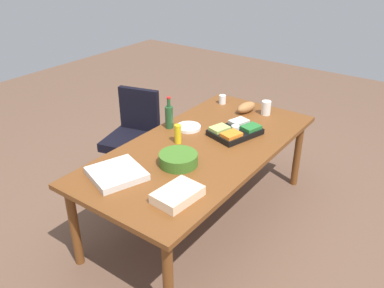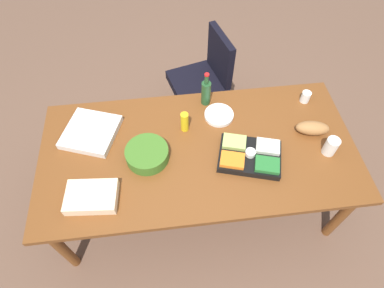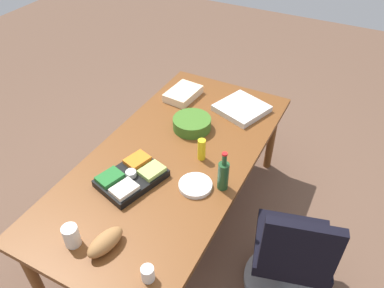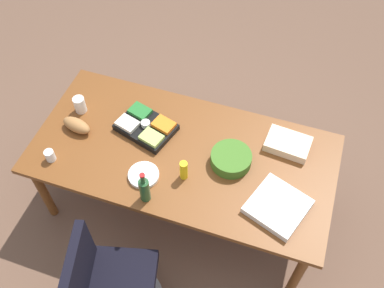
% 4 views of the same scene
% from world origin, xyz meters
% --- Properties ---
extents(ground_plane, '(10.00, 10.00, 0.00)m').
position_xyz_m(ground_plane, '(0.00, 0.00, 0.00)').
color(ground_plane, brown).
extents(conference_table, '(2.24, 1.09, 0.75)m').
position_xyz_m(conference_table, '(0.00, 0.00, 0.68)').
color(conference_table, brown).
rests_on(conference_table, ground).
extents(office_chair, '(0.59, 0.59, 0.93)m').
position_xyz_m(office_chair, '(0.17, 0.97, 0.37)').
color(office_chair, gray).
rests_on(office_chair, ground).
extents(mustard_bottle, '(0.07, 0.07, 0.16)m').
position_xyz_m(mustard_bottle, '(-0.08, 0.19, 0.83)').
color(mustard_bottle, yellow).
rests_on(mustard_bottle, conference_table).
extents(sheet_cake, '(0.34, 0.25, 0.07)m').
position_xyz_m(sheet_cake, '(-0.72, -0.30, 0.78)').
color(sheet_cake, beige).
rests_on(sheet_cake, conference_table).
extents(mayo_jar, '(0.10, 0.10, 0.14)m').
position_xyz_m(mayo_jar, '(0.90, -0.13, 0.81)').
color(mayo_jar, white).
rests_on(mayo_jar, conference_table).
extents(veggie_tray, '(0.49, 0.41, 0.09)m').
position_xyz_m(veggie_tray, '(0.34, -0.12, 0.78)').
color(veggie_tray, black).
rests_on(veggie_tray, conference_table).
extents(bread_loaf, '(0.26, 0.15, 0.10)m').
position_xyz_m(bread_loaf, '(0.84, 0.05, 0.80)').
color(bread_loaf, '#A06B3A').
rests_on(bread_loaf, conference_table).
extents(salad_bowl, '(0.36, 0.36, 0.09)m').
position_xyz_m(salad_bowl, '(-0.36, -0.03, 0.79)').
color(salad_bowl, '#3D6D22').
rests_on(salad_bowl, conference_table).
extents(paper_plate_stack, '(0.28, 0.28, 0.03)m').
position_xyz_m(paper_plate_stack, '(0.19, 0.28, 0.76)').
color(paper_plate_stack, white).
rests_on(paper_plate_stack, conference_table).
extents(pizza_box, '(0.46, 0.46, 0.05)m').
position_xyz_m(pizza_box, '(-0.76, 0.23, 0.77)').
color(pizza_box, silver).
rests_on(pizza_box, conference_table).
extents(wine_bottle, '(0.07, 0.07, 0.29)m').
position_xyz_m(wine_bottle, '(0.11, 0.44, 0.86)').
color(wine_bottle, '#224C27').
rests_on(wine_bottle, conference_table).
extents(paper_cup, '(0.09, 0.09, 0.09)m').
position_xyz_m(paper_cup, '(0.89, 0.36, 0.79)').
color(paper_cup, white).
rests_on(paper_cup, conference_table).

